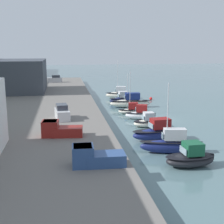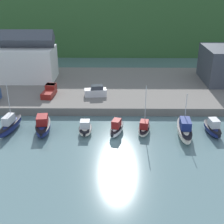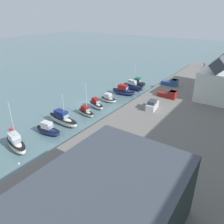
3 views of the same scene
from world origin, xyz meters
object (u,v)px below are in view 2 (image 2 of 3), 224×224
at_px(moored_boat_6, 184,130).
at_px(moored_boat_7, 213,128).
at_px(moored_boat_2, 43,126).
at_px(moored_boat_4, 117,128).
at_px(parked_car_0, 96,91).
at_px(pickup_truck_1, 50,91).
at_px(moored_boat_1, 10,125).
at_px(moored_boat_5, 144,128).
at_px(moored_boat_3, 85,128).

bearing_deg(moored_boat_6, moored_boat_7, 14.41).
xyz_separation_m(moored_boat_2, moored_boat_4, (11.68, -0.61, -0.15)).
height_order(moored_boat_6, parked_car_0, moored_boat_6).
distance_m(moored_boat_2, pickup_truck_1, 12.76).
bearing_deg(moored_boat_1, moored_boat_7, 8.77).
distance_m(moored_boat_1, parked_car_0, 17.80).
distance_m(parked_car_0, pickup_truck_1, 8.99).
height_order(moored_boat_4, pickup_truck_1, pickup_truck_1).
bearing_deg(moored_boat_7, pickup_truck_1, 148.62).
height_order(moored_boat_2, moored_boat_4, moored_boat_2).
height_order(moored_boat_2, moored_boat_6, moored_boat_6).
bearing_deg(moored_boat_5, pickup_truck_1, 155.80).
bearing_deg(parked_car_0, pickup_truck_1, 80.46).
distance_m(moored_boat_2, moored_boat_3, 6.75).
relative_size(moored_boat_5, moored_boat_7, 1.34).
distance_m(moored_boat_4, pickup_truck_1, 18.59).
xyz_separation_m(moored_boat_2, moored_boat_3, (6.73, -0.45, -0.25)).
distance_m(moored_boat_4, moored_boat_6, 10.46).
bearing_deg(pickup_truck_1, moored_boat_6, -25.21).
relative_size(moored_boat_6, moored_boat_7, 1.47).
relative_size(moored_boat_1, moored_boat_2, 1.13).
xyz_separation_m(moored_boat_1, moored_boat_2, (5.21, -0.01, -0.03)).
relative_size(moored_boat_1, pickup_truck_1, 1.65).
distance_m(moored_boat_2, moored_boat_5, 16.02).
bearing_deg(parked_car_0, moored_boat_3, 168.80).
distance_m(moored_boat_5, moored_boat_7, 10.69).
height_order(moored_boat_2, moored_boat_7, moored_boat_2).
relative_size(moored_boat_7, parked_car_0, 1.30).
height_order(moored_boat_1, moored_boat_7, moored_boat_1).
relative_size(moored_boat_3, moored_boat_7, 0.75).
bearing_deg(moored_boat_2, moored_boat_4, -9.79).
xyz_separation_m(moored_boat_7, parked_car_0, (-19.02, 12.60, 1.44)).
relative_size(moored_boat_2, moored_boat_4, 1.33).
xyz_separation_m(moored_boat_3, parked_car_0, (0.95, 12.67, 1.58)).
bearing_deg(moored_boat_6, parked_car_0, 141.13).
distance_m(moored_boat_4, moored_boat_5, 4.37).
xyz_separation_m(moored_boat_6, pickup_truck_1, (-23.42, 13.84, 1.19)).
height_order(moored_boat_3, moored_boat_7, moored_boat_7).
relative_size(moored_boat_1, moored_boat_7, 1.41).
relative_size(moored_boat_1, moored_boat_3, 1.88).
bearing_deg(parked_car_0, moored_boat_7, -130.44).
distance_m(moored_boat_7, parked_car_0, 22.86).
relative_size(moored_boat_2, moored_boat_7, 1.25).
xyz_separation_m(parked_car_0, pickup_truck_1, (-8.98, 0.41, -0.10)).
xyz_separation_m(moored_boat_6, parked_car_0, (-14.44, 13.43, 1.29)).
bearing_deg(moored_boat_3, moored_boat_7, -0.51).
bearing_deg(moored_boat_5, moored_boat_4, -161.51).
bearing_deg(moored_boat_7, moored_boat_1, 172.84).
bearing_deg(moored_boat_4, parked_car_0, 124.52).
xyz_separation_m(moored_boat_4, moored_boat_5, (4.34, 0.48, -0.15)).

